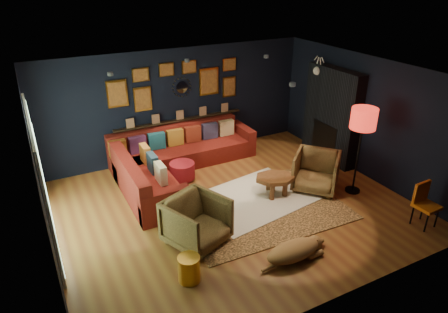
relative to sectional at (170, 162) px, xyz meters
name	(u,v)px	position (x,y,z in m)	size (l,w,h in m)	color
floor	(233,207)	(0.61, -1.81, -0.32)	(6.50, 6.50, 0.00)	brown
room_walls	(234,131)	(0.61, -1.81, 1.27)	(6.50, 6.50, 6.50)	black
sectional	(170,162)	(0.00, 0.00, 0.00)	(3.41, 2.69, 0.86)	maroon
ledge	(180,120)	(0.61, 0.87, 0.60)	(3.20, 0.12, 0.04)	black
gallery_wall	(177,83)	(0.60, 0.91, 1.48)	(3.15, 0.04, 1.02)	gold
sunburst_mirror	(182,87)	(0.71, 0.91, 1.38)	(0.47, 0.16, 0.47)	silver
fireplace	(331,118)	(3.71, -0.91, 0.70)	(0.31, 1.60, 2.20)	black
deer_head	(323,70)	(3.75, -0.41, 1.73)	(0.50, 0.28, 0.45)	white
sliding_door	(42,181)	(-2.60, -1.21, 0.78)	(0.06, 2.80, 2.20)	white
ceiling_spots	(214,68)	(0.61, -1.01, 2.24)	(3.30, 2.50, 0.06)	black
shag_rug	(253,199)	(1.10, -1.75, -0.31)	(2.28, 1.66, 0.03)	white
leopard_rug	(260,208)	(1.05, -2.11, -0.31)	(3.15, 2.25, 0.02)	tan
coffee_table	(275,180)	(1.56, -1.82, 0.04)	(0.98, 0.86, 0.41)	brown
pouf	(182,171)	(0.16, -0.31, -0.11)	(0.55, 0.55, 0.36)	maroon
armchair_left	(197,220)	(-0.46, -2.50, 0.14)	(0.90, 0.84, 0.92)	#A57B40
armchair_right	(316,170)	(2.47, -1.98, 0.12)	(0.87, 0.81, 0.89)	#A57B40
gold_stool	(189,269)	(-0.93, -3.27, -0.11)	(0.34, 0.34, 0.42)	gold
orange_chair	(424,201)	(3.36, -3.86, 0.16)	(0.40, 0.40, 0.81)	black
floor_lamp	(363,122)	(3.11, -2.42, 1.21)	(0.50, 0.50, 1.82)	black
dog	(294,248)	(0.72, -3.60, -0.10)	(1.31, 0.64, 0.41)	#9E643C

